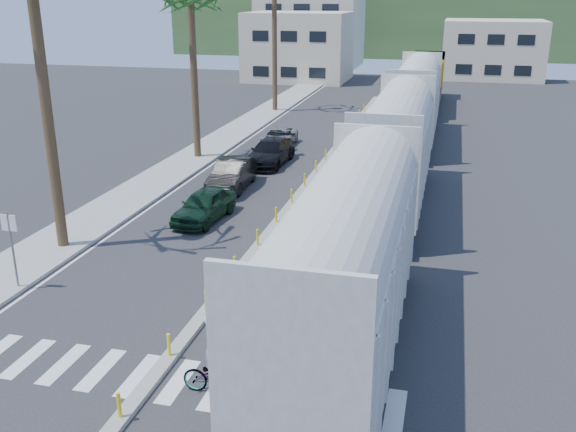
% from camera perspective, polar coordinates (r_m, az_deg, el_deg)
% --- Properties ---
extents(ground, '(140.00, 140.00, 0.00)m').
position_cam_1_polar(ground, '(20.53, -9.30, -11.04)').
color(ground, '#28282B').
rests_on(ground, ground).
extents(sidewalk, '(3.00, 90.00, 0.15)m').
position_cam_1_polar(sidewalk, '(45.28, -6.83, 6.15)').
color(sidewalk, gray).
rests_on(sidewalk, ground).
extents(rails, '(1.56, 100.00, 0.06)m').
position_cam_1_polar(rails, '(45.37, 10.82, 5.91)').
color(rails, black).
rests_on(rails, ground).
extents(median, '(0.45, 60.00, 0.85)m').
position_cam_1_polar(median, '(38.23, 2.47, 3.83)').
color(median, gray).
rests_on(median, ground).
extents(crosswalk, '(14.00, 2.20, 0.01)m').
position_cam_1_polar(crosswalk, '(18.99, -11.73, -13.91)').
color(crosswalk, silver).
rests_on(crosswalk, ground).
extents(lane_markings, '(9.42, 90.00, 0.01)m').
position_cam_1_polar(lane_markings, '(43.47, 1.06, 5.63)').
color(lane_markings, silver).
rests_on(lane_markings, ground).
extents(freight_train, '(3.00, 60.94, 5.85)m').
position_cam_1_polar(freight_train, '(37.60, 10.30, 7.69)').
color(freight_train, '#B4B1A5').
rests_on(freight_train, ground).
extents(street_sign, '(0.60, 0.08, 3.00)m').
position_cam_1_polar(street_sign, '(24.80, -23.39, -1.93)').
color(street_sign, slate).
rests_on(street_sign, ground).
extents(buildings, '(38.00, 27.00, 10.00)m').
position_cam_1_polar(buildings, '(89.07, 5.43, 15.42)').
color(buildings, beige).
rests_on(buildings, ground).
extents(hillside, '(80.00, 20.00, 12.00)m').
position_cam_1_polar(hillside, '(116.45, 11.02, 16.87)').
color(hillside, '#385628').
rests_on(hillside, ground).
extents(car_lead, '(2.57, 4.71, 1.49)m').
position_cam_1_polar(car_lead, '(30.57, -7.45, 0.97)').
color(car_lead, black).
rests_on(car_lead, ground).
extents(car_second, '(2.08, 5.03, 1.62)m').
position_cam_1_polar(car_second, '(35.38, -4.98, 3.70)').
color(car_second, black).
rests_on(car_second, ground).
extents(car_third, '(2.54, 5.47, 1.54)m').
position_cam_1_polar(car_third, '(40.42, -1.60, 5.69)').
color(car_third, black).
rests_on(car_third, ground).
extents(car_rear, '(2.31, 4.66, 1.27)m').
position_cam_1_polar(car_rear, '(45.25, -0.90, 7.00)').
color(car_rear, '#A6A9AB').
rests_on(car_rear, ground).
extents(cyclist, '(0.84, 2.02, 2.36)m').
position_cam_1_polar(cyclist, '(17.71, -6.34, -13.33)').
color(cyclist, '#9EA0A5').
rests_on(cyclist, ground).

